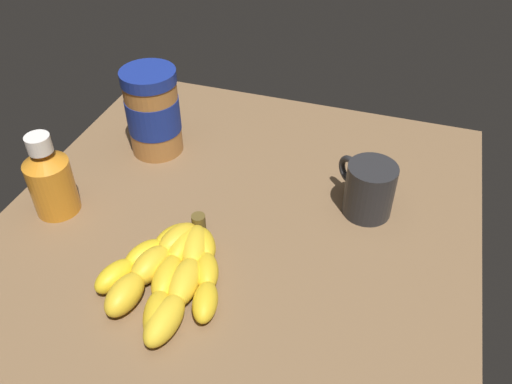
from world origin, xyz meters
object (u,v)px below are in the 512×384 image
peanut_butter_jar (153,112)px  coffee_mug (369,189)px  honey_bottle (50,179)px  banana_bunch (170,271)px

peanut_butter_jar → coffee_mug: size_ratio=1.60×
honey_bottle → coffee_mug: bearing=107.6°
banana_bunch → peanut_butter_jar: 30.71cm
banana_bunch → coffee_mug: bearing=134.4°
coffee_mug → banana_bunch: bearing=-45.6°
honey_bottle → banana_bunch: bearing=71.2°
peanut_butter_jar → coffee_mug: peanut_butter_jar is taller
peanut_butter_jar → coffee_mug: (4.80, 36.74, -3.21)cm
peanut_butter_jar → coffee_mug: bearing=82.6°
banana_bunch → honey_bottle: (-7.52, -22.13, 4.00)cm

